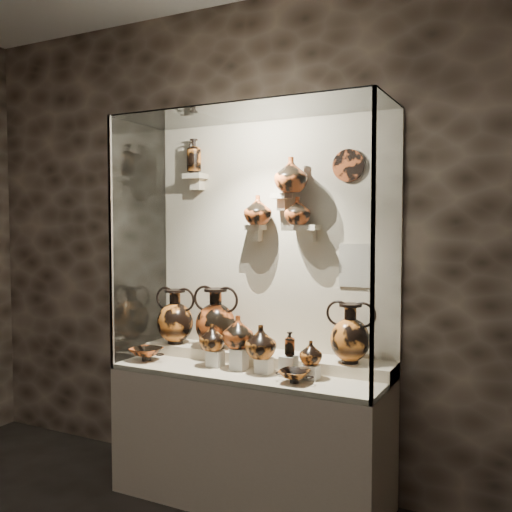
{
  "coord_description": "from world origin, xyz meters",
  "views": [
    {
      "loc": [
        1.61,
        -0.9,
        1.71
      ],
      "look_at": [
        0.02,
        2.23,
        1.52
      ],
      "focal_mm": 40.0,
      "sensor_mm": 36.0,
      "label": 1
    }
  ],
  "objects": [
    {
      "name": "glass_right",
      "position": [
        0.85,
        2.18,
        1.6
      ],
      "size": [
        0.01,
        0.6,
        1.6
      ],
      "primitive_type": "cube",
      "color": "white",
      "rests_on": "plinth"
    },
    {
      "name": "wall_back",
      "position": [
        0.0,
        2.5,
        1.6
      ],
      "size": [
        5.0,
        0.02,
        3.2
      ],
      "primitive_type": "cube",
      "color": "#2E241C",
      "rests_on": "ground"
    },
    {
      "name": "pedestal_a",
      "position": [
        -0.22,
        2.13,
        0.88
      ],
      "size": [
        0.09,
        0.09,
        0.1
      ],
      "primitive_type": "cube",
      "color": "silver",
      "rests_on": "front_tier"
    },
    {
      "name": "jug_b",
      "position": [
        -0.07,
        2.15,
        1.06
      ],
      "size": [
        0.24,
        0.24,
        0.2
      ],
      "primitive_type": "imported",
      "rotation": [
        0.0,
        0.0,
        0.34
      ],
      "color": "#BB5021",
      "rests_on": "pedestal_b"
    },
    {
      "name": "bracket_cb",
      "position": [
        0.1,
        2.42,
        1.9
      ],
      "size": [
        0.1,
        0.12,
        0.04
      ],
      "primitive_type": "cube",
      "color": "beige",
      "rests_on": "back_panel"
    },
    {
      "name": "bracket_ca",
      "position": [
        -0.1,
        2.42,
        1.7
      ],
      "size": [
        0.14,
        0.12,
        0.04
      ],
      "primitive_type": "cube",
      "color": "beige",
      "rests_on": "back_panel"
    },
    {
      "name": "glass_left",
      "position": [
        -0.85,
        2.18,
        1.6
      ],
      "size": [
        0.01,
        0.6,
        1.6
      ],
      "primitive_type": "cube",
      "color": "white",
      "rests_on": "plinth"
    },
    {
      "name": "rear_tier",
      "position": [
        0.0,
        2.35,
        0.85
      ],
      "size": [
        1.7,
        0.25,
        0.1
      ],
      "primitive_type": "cube",
      "color": "beige",
      "rests_on": "plinth"
    },
    {
      "name": "amphora_right",
      "position": [
        0.59,
        2.33,
        1.08
      ],
      "size": [
        0.32,
        0.32,
        0.36
      ],
      "primitive_type": null,
      "rotation": [
        0.0,
        0.0,
        -0.12
      ],
      "color": "#C56B25",
      "rests_on": "rear_tier"
    },
    {
      "name": "frame_post_right",
      "position": [
        0.84,
        1.89,
        1.6
      ],
      "size": [
        0.02,
        0.02,
        1.6
      ],
      "primitive_type": "cube",
      "color": "gray",
      "rests_on": "plinth"
    },
    {
      "name": "lekythos_tall",
      "position": [
        -0.56,
        2.41,
        2.2
      ],
      "size": [
        0.13,
        0.13,
        0.27
      ],
      "primitive_type": null,
      "rotation": [
        0.0,
        0.0,
        -0.21
      ],
      "color": "#C56B25",
      "rests_on": "bracket_ul"
    },
    {
      "name": "info_placard",
      "position": [
        0.57,
        2.47,
        1.47
      ],
      "size": [
        0.2,
        0.01,
        0.27
      ],
      "primitive_type": "cube",
      "color": "beige",
      "rests_on": "back_panel"
    },
    {
      "name": "pedestal_e",
      "position": [
        0.42,
        2.13,
        0.87
      ],
      "size": [
        0.09,
        0.09,
        0.08
      ],
      "primitive_type": "cube",
      "color": "silver",
      "rests_on": "front_tier"
    },
    {
      "name": "lekythos_small",
      "position": [
        0.29,
        2.12,
        1.03
      ],
      "size": [
        0.08,
        0.08,
        0.16
      ],
      "primitive_type": null,
      "rotation": [
        0.0,
        0.0,
        0.14
      ],
      "color": "#BB5021",
      "rests_on": "pedestal_d"
    },
    {
      "name": "wall_plate",
      "position": [
        0.52,
        2.47,
        2.08
      ],
      "size": [
        0.2,
        0.02,
        0.2
      ],
      "primitive_type": "cylinder",
      "rotation": [
        1.57,
        0.0,
        0.0
      ],
      "color": "#A64720",
      "rests_on": "back_panel"
    },
    {
      "name": "bracket_cc",
      "position": [
        0.28,
        2.42,
        1.7
      ],
      "size": [
        0.14,
        0.12,
        0.04
      ],
      "primitive_type": "cube",
      "color": "beige",
      "rests_on": "back_panel"
    },
    {
      "name": "jug_e",
      "position": [
        0.41,
        2.15,
        0.98
      ],
      "size": [
        0.16,
        0.16,
        0.14
      ],
      "primitive_type": "imported",
      "rotation": [
        0.0,
        0.0,
        0.26
      ],
      "color": "#C56B25",
      "rests_on": "pedestal_e"
    },
    {
      "name": "jug_a",
      "position": [
        -0.24,
        2.12,
        1.01
      ],
      "size": [
        0.17,
        0.17,
        0.17
      ],
      "primitive_type": "imported",
      "rotation": [
        0.0,
        0.0,
        0.05
      ],
      "color": "#C56B25",
      "rests_on": "pedestal_a"
    },
    {
      "name": "ovoid_vase_b",
      "position": [
        0.19,
        2.37,
        2.03
      ],
      "size": [
        0.24,
        0.24,
        0.22
      ],
      "primitive_type": "imported",
      "rotation": [
        0.0,
        0.0,
        -0.19
      ],
      "color": "#BB5021",
      "rests_on": "bracket_cb"
    },
    {
      "name": "plinth",
      "position": [
        0.0,
        2.18,
        0.4
      ],
      "size": [
        1.7,
        0.6,
        0.8
      ],
      "primitive_type": "cube",
      "color": "beige",
      "rests_on": "floor"
    },
    {
      "name": "glass_top",
      "position": [
        0.0,
        2.18,
        2.4
      ],
      "size": [
        1.7,
        0.6,
        0.01
      ],
      "primitive_type": "cube",
      "color": "white",
      "rests_on": "back_panel"
    },
    {
      "name": "ovoid_vase_a",
      "position": [
        -0.05,
        2.38,
        1.81
      ],
      "size": [
        0.19,
        0.19,
        0.19
      ],
      "primitive_type": "imported",
      "rotation": [
        0.0,
        0.0,
        -0.05
      ],
      "color": "#BB5021",
      "rests_on": "bracket_ca"
    },
    {
      "name": "pedestal_d",
      "position": [
        0.28,
        2.13,
        0.89
      ],
      "size": [
        0.09,
        0.09,
        0.12
      ],
      "primitive_type": "cube",
      "color": "silver",
      "rests_on": "front_tier"
    },
    {
      "name": "amphora_left",
      "position": [
        -0.66,
        2.32,
        1.09
      ],
      "size": [
        0.39,
        0.39,
        0.38
      ],
      "primitive_type": null,
      "rotation": [
        0.0,
        0.0,
        -0.39
      ],
      "color": "#C56B25",
      "rests_on": "rear_tier"
    },
    {
      "name": "glass_front",
      "position": [
        0.0,
        1.88,
        1.6
      ],
      "size": [
        1.7,
        0.01,
        1.6
      ],
      "primitive_type": "cube",
      "color": "white",
      "rests_on": "plinth"
    },
    {
      "name": "pedestal_b",
      "position": [
        -0.05,
        2.13,
        0.9
      ],
      "size": [
        0.09,
        0.09,
        0.13
      ],
      "primitive_type": "cube",
      "color": "silver",
      "rests_on": "front_tier"
    },
    {
      "name": "kylix_left",
      "position": [
        -0.7,
        2.06,
        0.88
      ],
      "size": [
        0.28,
        0.24,
        0.1
      ],
      "primitive_type": null,
      "rotation": [
        0.0,
        0.0,
        -0.1
      ],
      "color": "#BB5021",
      "rests_on": "front_tier"
    },
    {
      "name": "bracket_ul",
      "position": [
        -0.55,
        2.42,
        2.05
      ],
      "size": [
        0.14,
        0.12,
        0.04
      ],
      "primitive_type": "cube",
      "color": "beige",
      "rests_on": "back_panel"
    },
    {
      "name": "back_panel",
      "position": [
        0.0,
        2.5,
        1.6
      ],
      "size": [
        1.7,
        0.03,
        1.6
      ],
      "primitive_type": "cube",
      "color": "beige",
      "rests_on": "plinth"
    },
    {
      "name": "jug_c",
      "position": [
        0.1,
        2.12,
        1.02
      ],
      "size": [
        0.2,
        0.2,
        0.2
      ],
      "primitive_type": "imported",
      "rotation": [
        0.0,
        0.0,
        -0.05
      ],
      "color": "#C56B25",
      "rests_on": "pedestal_c"
    },
    {
      "name": "ovoid_vase_c",
      "position": [
        0.22,
        2.39,
        1.8
      ],
      "size": [
        0.18,
        0.18,
        0.17
      ],
      "primitive_type": "imported",
      "rotation": [
        0.0,
        0.0,
        -0.09
      ],
      "color": "#BB5021",
      "rests_on": "bracket_cc"
    },
    {
      "name": "front_tier",
      "position": [
        0.0,
        2.18,
        0.82
      ],
      "size": [
        1.68,
        0.58,
        0.03
      ],
      "primitive_type": "cube",
      "color": "beige",
      "rests_on": "plinth"
    },
    {
      "name": "frame_post_left",
      "position": [
        -0.84,
        1.89,
        1.6
      ],
      "size": [
        0.02,
        0.02,
        1.6
      ],
      "primitive_type": "cube",
      "color": "gray",
      "rests_on": "plinth"
    },
    {
      "name": "amphora_mid",
      "position": [
        -0.32,
        2.31,
        1.1
      ],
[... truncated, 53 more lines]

